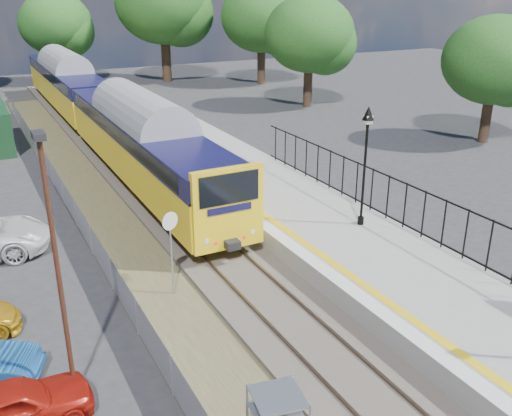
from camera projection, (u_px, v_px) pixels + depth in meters
ground at (335, 369)px, 15.23m from camera, size 120.00×120.00×0.00m
track_bed at (188, 237)px, 22.98m from camera, size 5.90×80.00×0.29m
platform at (308, 222)px, 23.46m from camera, size 5.00×70.00×0.90m
platform_edge at (264, 221)px, 22.41m from camera, size 0.90×70.00×0.01m
victorian_lamp_north at (367, 139)px, 20.87m from camera, size 0.44×0.44×4.60m
palisade_fence at (460, 231)px, 19.20m from camera, size 0.12×26.00×2.00m
wire_fence at (80, 222)px, 23.11m from camera, size 0.06×52.00×1.20m
tree_line at (67, 21)px, 48.07m from camera, size 56.80×43.80×11.88m
train at (96, 104)px, 36.74m from camera, size 2.82×40.83×3.51m
speed_sign at (171, 239)px, 18.07m from camera, size 0.58×0.23×2.98m
carpark_lamp at (56, 257)px, 12.81m from camera, size 0.25×0.50×6.75m
car_red at (12, 407)px, 12.97m from camera, size 3.71×1.70×1.23m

